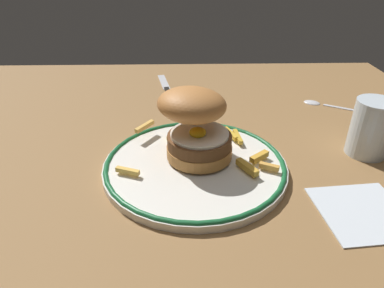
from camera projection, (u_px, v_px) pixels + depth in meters
ground_plane at (182, 170)px, 57.81cm from camera, size 112.49×107.29×4.00cm
dinner_plate at (192, 165)px, 54.05cm from camera, size 28.65×28.65×1.60cm
burger at (192, 123)px, 52.58cm from camera, size 14.96×15.07×11.37cm
fries_pile at (209, 146)px, 56.42cm from camera, size 24.45×15.49×2.16cm
water_glass at (367, 132)px, 56.75cm from camera, size 6.57×6.57×9.52cm
knife at (165, 88)px, 85.21cm from camera, size 4.83×17.96×0.70cm
spoon at (317, 103)px, 76.79cm from camera, size 12.40×8.06×0.90cm
napkin at (360, 212)px, 45.44cm from camera, size 12.44×12.48×0.40cm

